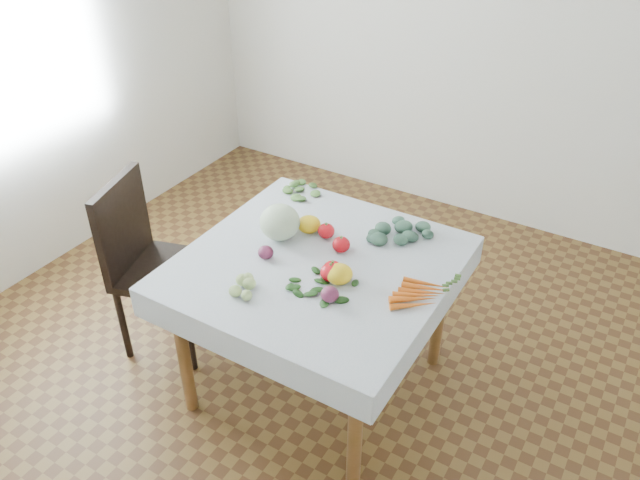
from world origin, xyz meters
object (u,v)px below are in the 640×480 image
object	(u,v)px
table	(317,280)
heirloom_back	(309,224)
chair	(147,255)
cabbage	(280,222)
carrot_bunch	(420,294)

from	to	relation	value
table	heirloom_back	distance (m)	0.28
table	chair	world-z (taller)	chair
chair	cabbage	xyz separation A→B (m)	(0.67, 0.22, 0.30)
table	heirloom_back	world-z (taller)	heirloom_back
table	heirloom_back	bearing A→B (deg)	129.99
chair	heirloom_back	xyz separation A→B (m)	(0.76, 0.33, 0.25)
chair	carrot_bunch	size ratio (longest dim) A/B	3.62
chair	cabbage	bearing A→B (deg)	17.85
chair	carrot_bunch	bearing A→B (deg)	6.05
chair	cabbage	distance (m)	0.76
carrot_bunch	table	bearing A→B (deg)	-179.32
table	carrot_bunch	xyz separation A→B (m)	(0.48, 0.01, 0.12)
chair	heirloom_back	size ratio (longest dim) A/B	8.57
heirloom_back	carrot_bunch	world-z (taller)	heirloom_back
cabbage	carrot_bunch	distance (m)	0.73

